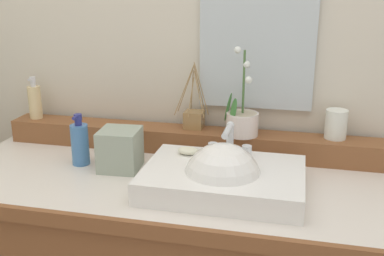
% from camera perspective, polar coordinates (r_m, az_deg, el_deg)
% --- Properties ---
extents(wall_back, '(3.24, 0.20, 2.42)m').
position_cam_1_polar(wall_back, '(1.81, 0.98, 9.44)').
color(wall_back, beige).
rests_on(wall_back, ground).
extents(back_ledge, '(1.40, 0.12, 0.09)m').
position_cam_1_polar(back_ledge, '(1.71, -0.34, -1.50)').
color(back_ledge, brown).
rests_on(back_ledge, vanity_cabinet).
extents(sink_basin, '(0.48, 0.34, 0.27)m').
position_cam_1_polar(sink_basin, '(1.40, 3.82, -6.48)').
color(sink_basin, white).
rests_on(sink_basin, vanity_cabinet).
extents(soap_bar, '(0.07, 0.04, 0.02)m').
position_cam_1_polar(soap_bar, '(1.50, -0.48, -2.83)').
color(soap_bar, beige).
rests_on(soap_bar, sink_basin).
extents(potted_plant, '(0.13, 0.11, 0.31)m').
position_cam_1_polar(potted_plant, '(1.63, 6.19, 0.98)').
color(potted_plant, silver).
rests_on(potted_plant, back_ledge).
extents(soap_dispenser, '(0.05, 0.05, 0.17)m').
position_cam_1_polar(soap_dispenser, '(1.92, -18.84, 3.15)').
color(soap_dispenser, beige).
rests_on(soap_dispenser, back_ledge).
extents(tumbler_cup, '(0.07, 0.07, 0.10)m').
position_cam_1_polar(tumbler_cup, '(1.66, 17.37, 0.46)').
color(tumbler_cup, silver).
rests_on(tumbler_cup, back_ledge).
extents(reed_diffuser, '(0.12, 0.10, 0.25)m').
position_cam_1_polar(reed_diffuser, '(1.71, 0.24, 1.20)').
color(reed_diffuser, '#9A7344').
rests_on(reed_diffuser, back_ledge).
extents(lotion_bottle, '(0.06, 0.06, 0.18)m').
position_cam_1_polar(lotion_bottle, '(1.63, -13.68, -1.85)').
color(lotion_bottle, '#4578B4').
rests_on(lotion_bottle, vanity_cabinet).
extents(tissue_box, '(0.14, 0.14, 0.14)m').
position_cam_1_polar(tissue_box, '(1.56, -8.87, -2.63)').
color(tissue_box, '#96A290').
rests_on(tissue_box, vanity_cabinet).
extents(mirror, '(0.41, 0.02, 0.54)m').
position_cam_1_polar(mirror, '(1.65, 8.08, 11.64)').
color(mirror, silver).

